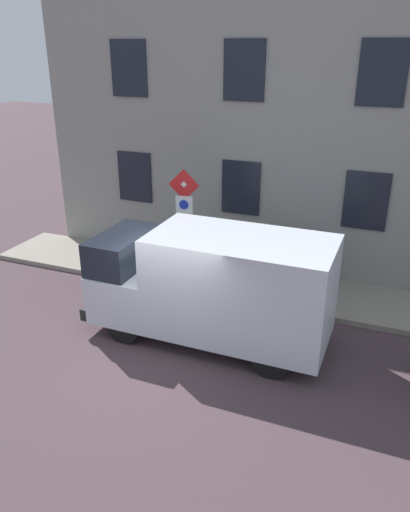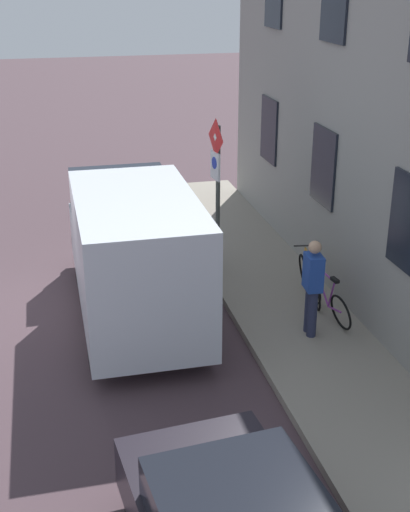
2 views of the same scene
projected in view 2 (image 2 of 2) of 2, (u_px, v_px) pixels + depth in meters
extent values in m
plane|color=#47353B|center=(89.00, 305.00, 13.34)|extent=(80.00, 80.00, 0.00)
cube|color=gray|center=(267.00, 283.00, 14.08)|extent=(2.16, 14.16, 0.14)
cube|color=gray|center=(347.00, 94.00, 12.94)|extent=(0.70, 12.16, 7.64)
cube|color=black|center=(409.00, 225.00, 10.39)|extent=(0.06, 1.10, 1.50)
cube|color=black|center=(324.00, 167.00, 13.39)|extent=(0.06, 1.10, 1.50)
cube|color=black|center=(269.00, 130.00, 16.39)|extent=(0.06, 1.10, 1.50)
cylinder|color=#474C47|center=(218.00, 199.00, 14.06)|extent=(0.09, 0.09, 3.02)
pyramid|color=silver|center=(215.00, 139.00, 13.55)|extent=(0.10, 0.50, 0.50)
pyramid|color=red|center=(215.00, 139.00, 13.55)|extent=(0.09, 0.56, 0.56)
cube|color=white|center=(215.00, 166.00, 13.76)|extent=(0.09, 0.44, 0.56)
cylinder|color=#1933B2|center=(214.00, 163.00, 13.74)|extent=(0.04, 0.24, 0.24)
cube|color=silver|center=(138.00, 259.00, 11.82)|extent=(2.01, 3.81, 2.18)
cube|color=silver|center=(121.00, 235.00, 14.36)|extent=(2.00, 1.41, 1.10)
cube|color=black|center=(118.00, 191.00, 14.20)|extent=(1.92, 0.99, 0.84)
cube|color=black|center=(118.00, 239.00, 15.18)|extent=(2.00, 0.17, 0.28)
cylinder|color=black|center=(81.00, 265.00, 14.16)|extent=(0.22, 0.76, 0.76)
cylinder|color=black|center=(166.00, 258.00, 14.53)|extent=(0.22, 0.76, 0.76)
cylinder|color=black|center=(95.00, 345.00, 11.17)|extent=(0.22, 0.76, 0.76)
cylinder|color=black|center=(201.00, 333.00, 11.54)|extent=(0.22, 0.76, 0.76)
cylinder|color=black|center=(264.00, 486.00, 8.26)|extent=(0.24, 0.61, 0.60)
torus|color=black|center=(312.00, 288.00, 12.94)|extent=(0.26, 0.68, 0.65)
torus|color=black|center=(341.00, 312.00, 12.03)|extent=(0.26, 0.68, 0.65)
cylinder|color=purple|center=(321.00, 285.00, 12.57)|extent=(0.11, 0.60, 0.60)
cylinder|color=purple|center=(324.00, 273.00, 12.40)|extent=(0.12, 0.73, 0.07)
cylinder|color=purple|center=(331.00, 294.00, 12.26)|extent=(0.06, 0.19, 0.55)
cylinder|color=purple|center=(334.00, 309.00, 12.23)|extent=(0.09, 0.43, 0.12)
cylinder|color=purple|center=(313.00, 277.00, 12.82)|extent=(0.05, 0.09, 0.50)
cube|color=black|center=(335.00, 280.00, 12.07)|extent=(0.10, 0.21, 0.06)
cylinder|color=#262626|center=(315.00, 262.00, 12.68)|extent=(0.46, 0.09, 0.03)
torus|color=black|center=(303.00, 270.00, 13.70)|extent=(0.23, 0.67, 0.66)
torus|color=black|center=(316.00, 293.00, 12.73)|extent=(0.23, 0.67, 0.66)
cylinder|color=orange|center=(308.00, 268.00, 13.31)|extent=(0.12, 0.60, 0.60)
cylinder|color=orange|center=(309.00, 256.00, 13.13)|extent=(0.14, 0.72, 0.07)
cylinder|color=orange|center=(312.00, 276.00, 12.98)|extent=(0.06, 0.19, 0.55)
cylinder|color=orange|center=(313.00, 290.00, 12.94)|extent=(0.10, 0.43, 0.12)
cylinder|color=orange|center=(304.00, 259.00, 13.58)|extent=(0.05, 0.09, 0.50)
cube|color=black|center=(314.00, 262.00, 12.79)|extent=(0.11, 0.21, 0.06)
cylinder|color=#262626|center=(305.00, 246.00, 13.44)|extent=(0.46, 0.10, 0.03)
cylinder|color=#262B47|center=(309.00, 309.00, 11.94)|extent=(0.16, 0.16, 0.85)
cylinder|color=#262B47|center=(312.00, 314.00, 11.78)|extent=(0.16, 0.16, 0.85)
cube|color=#21439E|center=(313.00, 272.00, 11.58)|extent=(0.29, 0.42, 0.62)
sphere|color=tan|center=(315.00, 247.00, 11.40)|extent=(0.22, 0.22, 0.22)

